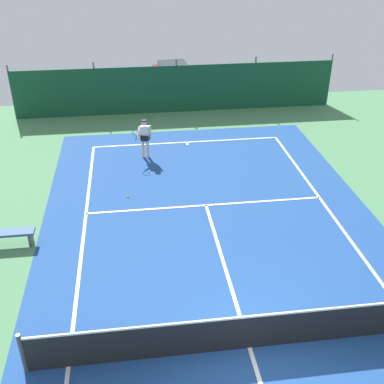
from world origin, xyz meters
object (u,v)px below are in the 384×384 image
object	(u,v)px
tennis_net	(251,332)
tennis_player	(145,136)
tennis_ball_near_player	(128,196)
courtside_bench	(8,235)
parked_car	(174,78)

from	to	relation	value
tennis_net	tennis_player	bearing A→B (deg)	100.13
tennis_ball_near_player	courtside_bench	world-z (taller)	courtside_bench
parked_car	courtside_bench	bearing A→B (deg)	-119.52
courtside_bench	tennis_net	bearing A→B (deg)	-37.77
tennis_ball_near_player	parked_car	bearing A→B (deg)	76.50
tennis_net	courtside_bench	bearing A→B (deg)	142.23
tennis_player	parked_car	world-z (taller)	parked_car
tennis_ball_near_player	parked_car	distance (m)	12.18
tennis_ball_near_player	courtside_bench	xyz separation A→B (m)	(-3.62, -2.44, 0.34)
tennis_net	courtside_bench	xyz separation A→B (m)	(-6.31, 4.89, -0.14)
tennis_ball_near_player	parked_car	world-z (taller)	parked_car
tennis_player	parked_car	distance (m)	8.78
tennis_ball_near_player	tennis_player	bearing A→B (deg)	76.38
courtside_bench	tennis_player	bearing A→B (deg)	52.32
tennis_player	tennis_ball_near_player	size ratio (longest dim) A/B	24.85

